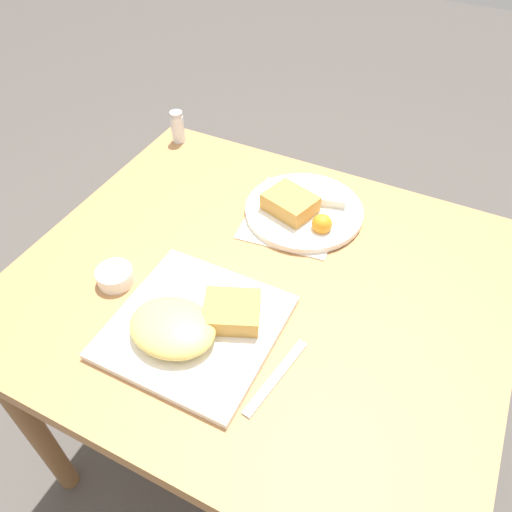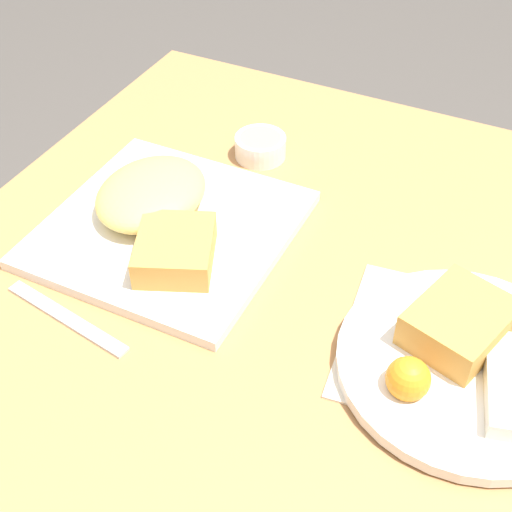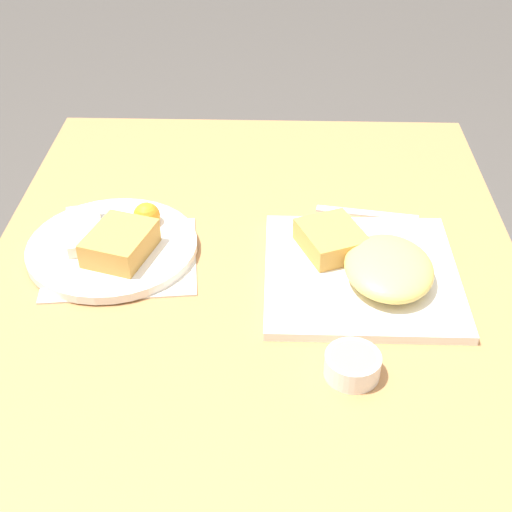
{
  "view_description": "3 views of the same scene",
  "coord_description": "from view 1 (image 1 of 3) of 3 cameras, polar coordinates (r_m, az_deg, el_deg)",
  "views": [
    {
      "loc": [
        0.29,
        -0.6,
        1.44
      ],
      "look_at": [
        -0.03,
        0.04,
        0.72
      ],
      "focal_mm": 35.0,
      "sensor_mm": 36.0,
      "label": 1
    },
    {
      "loc": [
        0.5,
        0.23,
        1.28
      ],
      "look_at": [
        -0.02,
        -0.03,
        0.74
      ],
      "focal_mm": 50.0,
      "sensor_mm": 36.0,
      "label": 2
    },
    {
      "loc": [
        -0.9,
        -0.03,
        1.36
      ],
      "look_at": [
        -0.03,
        -0.0,
        0.72
      ],
      "focal_mm": 50.0,
      "sensor_mm": 36.0,
      "label": 3
    }
  ],
  "objects": [
    {
      "name": "ground_plane",
      "position": [
        1.59,
        0.35,
        -19.81
      ],
      "size": [
        8.0,
        8.0,
        0.0
      ],
      "primitive_type": "plane",
      "color": "#4C4742"
    },
    {
      "name": "dining_table",
      "position": [
        1.06,
        0.5,
        -5.72
      ],
      "size": [
        0.96,
        0.83,
        0.7
      ],
      "color": "#B27A47",
      "rests_on": "ground_plane"
    },
    {
      "name": "menu_card",
      "position": [
        1.13,
        4.32,
        4.63
      ],
      "size": [
        0.23,
        0.25,
        0.0
      ],
      "rotation": [
        0.0,
        0.0,
        0.12
      ],
      "color": "beige",
      "rests_on": "dining_table"
    },
    {
      "name": "plate_square_near",
      "position": [
        0.9,
        -7.34,
        -7.82
      ],
      "size": [
        0.29,
        0.29,
        0.06
      ],
      "color": "white",
      "rests_on": "dining_table"
    },
    {
      "name": "plate_oval_far",
      "position": [
        1.13,
        5.39,
        5.45
      ],
      "size": [
        0.27,
        0.27,
        0.05
      ],
      "color": "white",
      "rests_on": "menu_card"
    },
    {
      "name": "sauce_ramekin",
      "position": [
        1.02,
        -15.83,
        -2.19
      ],
      "size": [
        0.07,
        0.07,
        0.03
      ],
      "color": "white",
      "rests_on": "dining_table"
    },
    {
      "name": "salt_shaker",
      "position": [
        1.38,
        -8.93,
        14.19
      ],
      "size": [
        0.03,
        0.03,
        0.08
      ],
      "color": "white",
      "rests_on": "dining_table"
    },
    {
      "name": "butter_knife",
      "position": [
        0.86,
        2.31,
        -13.65
      ],
      "size": [
        0.04,
        0.17,
        0.0
      ],
      "rotation": [
        0.0,
        0.0,
        1.41
      ],
      "color": "silver",
      "rests_on": "dining_table"
    }
  ]
}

